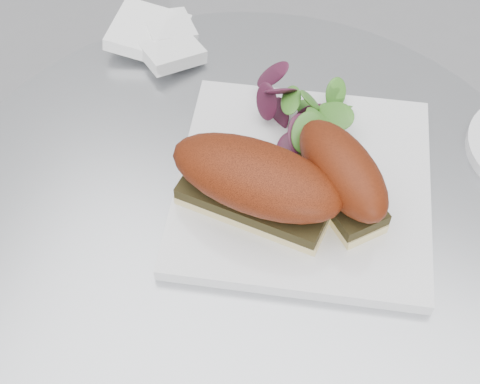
# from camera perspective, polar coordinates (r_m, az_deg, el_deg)

# --- Properties ---
(table) EXTENTS (0.70, 0.70, 0.73)m
(table) POSITION_cam_1_polar(r_m,az_deg,el_deg) (0.93, 0.47, -10.77)
(table) COLOR #AAADB1
(table) RESTS_ON ground
(plate) EXTENTS (0.33, 0.33, 0.02)m
(plate) POSITION_cam_1_polar(r_m,az_deg,el_deg) (0.74, 5.41, 0.68)
(plate) COLOR silver
(plate) RESTS_ON table
(sandwich_left) EXTENTS (0.19, 0.09, 0.08)m
(sandwich_left) POSITION_cam_1_polar(r_m,az_deg,el_deg) (0.68, 1.36, 0.83)
(sandwich_left) COLOR #CDC080
(sandwich_left) RESTS_ON plate
(sandwich_right) EXTENTS (0.14, 0.14, 0.08)m
(sandwich_right) POSITION_cam_1_polar(r_m,az_deg,el_deg) (0.69, 8.65, 1.44)
(sandwich_right) COLOR #CDC080
(sandwich_right) RESTS_ON plate
(salad) EXTENTS (0.11, 0.11, 0.05)m
(salad) POSITION_cam_1_polar(r_m,az_deg,el_deg) (0.78, 5.43, 7.32)
(salad) COLOR #39852B
(salad) RESTS_ON plate
(napkin) EXTENTS (0.14, 0.14, 0.02)m
(napkin) POSITION_cam_1_polar(r_m,az_deg,el_deg) (0.90, -6.89, 12.33)
(napkin) COLOR white
(napkin) RESTS_ON table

